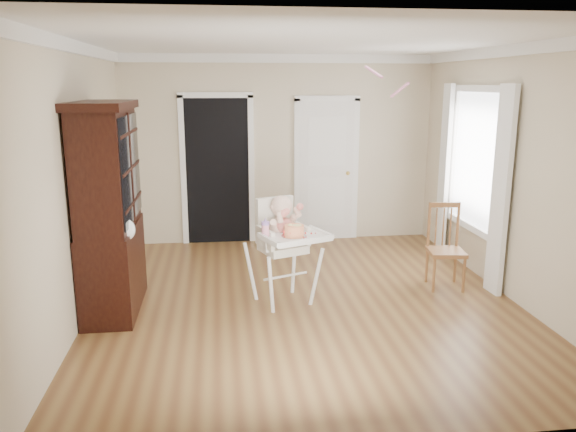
{
  "coord_description": "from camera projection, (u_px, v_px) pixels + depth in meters",
  "views": [
    {
      "loc": [
        -0.89,
        -5.63,
        2.3
      ],
      "look_at": [
        -0.19,
        -0.08,
        0.98
      ],
      "focal_mm": 35.0,
      "sensor_mm": 36.0,
      "label": 1
    }
  ],
  "objects": [
    {
      "name": "wall_back",
      "position": [
        279.0,
        150.0,
        8.17
      ],
      "size": [
        4.5,
        0.0,
        4.5
      ],
      "primitive_type": "plane",
      "rotation": [
        1.57,
        0.0,
        0.0
      ],
      "color": "beige",
      "rests_on": "floor"
    },
    {
      "name": "floor",
      "position": [
        305.0,
        301.0,
        6.07
      ],
      "size": [
        5.0,
        5.0,
        0.0
      ],
      "primitive_type": "plane",
      "color": "brown",
      "rests_on": "ground"
    },
    {
      "name": "ceiling",
      "position": [
        307.0,
        41.0,
        5.45
      ],
      "size": [
        5.0,
        5.0,
        0.0
      ],
      "primitive_type": "plane",
      "rotation": [
        3.14,
        0.0,
        0.0
      ],
      "color": "white",
      "rests_on": "wall_back"
    },
    {
      "name": "sippy_cup",
      "position": [
        265.0,
        228.0,
        5.64
      ],
      "size": [
        0.08,
        0.08,
        0.19
      ],
      "rotation": [
        0.0,
        0.0,
        0.37
      ],
      "color": "pink",
      "rests_on": "high_chair"
    },
    {
      "name": "dining_chair",
      "position": [
        445.0,
        249.0,
        6.43
      ],
      "size": [
        0.44,
        0.44,
        0.96
      ],
      "rotation": [
        0.0,
        0.0,
        -0.12
      ],
      "color": "brown",
      "rests_on": "floor"
    },
    {
      "name": "wall_right",
      "position": [
        512.0,
        174.0,
        6.03
      ],
      "size": [
        0.0,
        5.0,
        5.0
      ],
      "primitive_type": "plane",
      "rotation": [
        1.57,
        0.0,
        -1.57
      ],
      "color": "beige",
      "rests_on": "floor"
    },
    {
      "name": "closet_door",
      "position": [
        326.0,
        172.0,
        8.31
      ],
      "size": [
        0.96,
        0.09,
        2.13
      ],
      "color": "white",
      "rests_on": "wall_back"
    },
    {
      "name": "streamer",
      "position": [
        374.0,
        72.0,
        6.36
      ],
      "size": [
        0.09,
        0.49,
        0.15
      ],
      "primitive_type": null,
      "rotation": [
        0.26,
        0.0,
        0.13
      ],
      "color": "pink",
      "rests_on": "ceiling"
    },
    {
      "name": "china_cabinet",
      "position": [
        110.0,
        209.0,
        5.64
      ],
      "size": [
        0.56,
        1.26,
        2.13
      ],
      "color": "black",
      "rests_on": "floor"
    },
    {
      "name": "high_chair",
      "position": [
        283.0,
        239.0,
        5.89
      ],
      "size": [
        0.89,
        0.99,
        1.15
      ],
      "rotation": [
        0.0,
        0.0,
        0.37
      ],
      "color": "white",
      "rests_on": "floor"
    },
    {
      "name": "cake",
      "position": [
        294.0,
        231.0,
        5.63
      ],
      "size": [
        0.26,
        0.26,
        0.12
      ],
      "color": "silver",
      "rests_on": "high_chair"
    },
    {
      "name": "baby",
      "position": [
        282.0,
        222.0,
        5.88
      ],
      "size": [
        0.39,
        0.29,
        0.54
      ],
      "rotation": [
        0.0,
        0.0,
        0.37
      ],
      "color": "beige",
      "rests_on": "high_chair"
    },
    {
      "name": "crown_molding",
      "position": [
        307.0,
        48.0,
        5.46
      ],
      "size": [
        4.5,
        5.0,
        0.12
      ],
      "primitive_type": null,
      "color": "white",
      "rests_on": "ceiling"
    },
    {
      "name": "wall_left",
      "position": [
        79.0,
        183.0,
        5.49
      ],
      "size": [
        0.0,
        5.0,
        5.0
      ],
      "primitive_type": "plane",
      "rotation": [
        1.57,
        0.0,
        1.57
      ],
      "color": "beige",
      "rests_on": "floor"
    },
    {
      "name": "window_right",
      "position": [
        472.0,
        169.0,
        6.81
      ],
      "size": [
        0.13,
        1.84,
        2.3
      ],
      "color": "white",
      "rests_on": "wall_right"
    },
    {
      "name": "doorway",
      "position": [
        217.0,
        168.0,
        8.1
      ],
      "size": [
        1.06,
        0.05,
        2.22
      ],
      "color": "black",
      "rests_on": "wall_back"
    }
  ]
}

